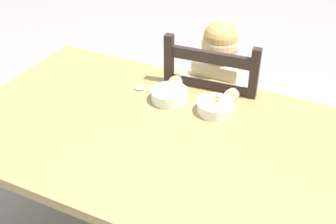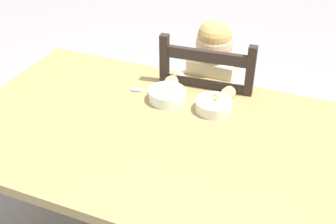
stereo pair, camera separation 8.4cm
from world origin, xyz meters
name	(u,v)px [view 1 (the left image)]	position (x,y,z in m)	size (l,w,h in m)	color
dining_table	(152,147)	(0.00, 0.00, 0.63)	(1.51, 0.93, 0.72)	#947E4C
dining_chair	(214,119)	(0.08, 0.51, 0.46)	(0.45, 0.45, 0.95)	#2B211E
child_figure	(215,88)	(0.08, 0.51, 0.65)	(0.32, 0.31, 0.98)	beige
bowl_of_peas	(170,95)	(-0.03, 0.21, 0.75)	(0.16, 0.16, 0.05)	white
bowl_of_carrots	(215,107)	(0.18, 0.22, 0.74)	(0.15, 0.15, 0.05)	white
spoon	(144,89)	(-0.16, 0.24, 0.72)	(0.14, 0.04, 0.01)	silver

